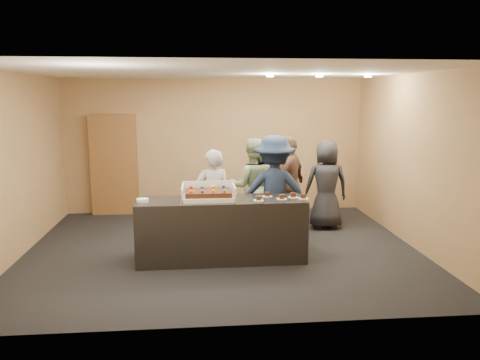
{
  "coord_description": "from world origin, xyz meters",
  "views": [
    {
      "loc": [
        -0.37,
        -7.0,
        2.35
      ],
      "look_at": [
        0.28,
        0.0,
        1.09
      ],
      "focal_mm": 35.0,
      "sensor_mm": 36.0,
      "label": 1
    }
  ],
  "objects_px": {
    "person_server_grey": "(213,198)",
    "cake_box": "(208,196)",
    "sheet_cake": "(208,193)",
    "person_sage_man": "(253,187)",
    "serving_counter": "(221,230)",
    "person_brown_extra": "(289,185)",
    "person_dark_suit": "(326,185)",
    "storage_cabinet": "(114,165)",
    "person_navy_man": "(274,192)",
    "plate_stack": "(142,200)"
  },
  "relations": [
    {
      "from": "person_server_grey",
      "to": "cake_box",
      "type": "bearing_deg",
      "value": 69.6
    },
    {
      "from": "sheet_cake",
      "to": "person_sage_man",
      "type": "xyz_separation_m",
      "value": [
        0.78,
        1.24,
        -0.17
      ]
    },
    {
      "from": "cake_box",
      "to": "serving_counter",
      "type": "bearing_deg",
      "value": -8.82
    },
    {
      "from": "person_sage_man",
      "to": "person_brown_extra",
      "type": "bearing_deg",
      "value": -172.26
    },
    {
      "from": "serving_counter",
      "to": "person_dark_suit",
      "type": "bearing_deg",
      "value": 37.08
    },
    {
      "from": "storage_cabinet",
      "to": "sheet_cake",
      "type": "xyz_separation_m",
      "value": [
        1.81,
        -2.9,
        -0.0
      ]
    },
    {
      "from": "serving_counter",
      "to": "sheet_cake",
      "type": "height_order",
      "value": "sheet_cake"
    },
    {
      "from": "person_navy_man",
      "to": "sheet_cake",
      "type": "bearing_deg",
      "value": 33.53
    },
    {
      "from": "serving_counter",
      "to": "person_server_grey",
      "type": "distance_m",
      "value": 0.74
    },
    {
      "from": "serving_counter",
      "to": "storage_cabinet",
      "type": "distance_m",
      "value": 3.55
    },
    {
      "from": "person_sage_man",
      "to": "person_dark_suit",
      "type": "xyz_separation_m",
      "value": [
        1.35,
        0.26,
        -0.03
      ]
    },
    {
      "from": "cake_box",
      "to": "sheet_cake",
      "type": "bearing_deg",
      "value": -91.02
    },
    {
      "from": "person_brown_extra",
      "to": "person_dark_suit",
      "type": "bearing_deg",
      "value": 142.9
    },
    {
      "from": "sheet_cake",
      "to": "person_dark_suit",
      "type": "relative_size",
      "value": 0.4
    },
    {
      "from": "cake_box",
      "to": "person_dark_suit",
      "type": "bearing_deg",
      "value": 34.7
    },
    {
      "from": "storage_cabinet",
      "to": "person_dark_suit",
      "type": "xyz_separation_m",
      "value": [
        3.94,
        -1.39,
        -0.2
      ]
    },
    {
      "from": "plate_stack",
      "to": "person_server_grey",
      "type": "relative_size",
      "value": 0.11
    },
    {
      "from": "serving_counter",
      "to": "person_brown_extra",
      "type": "bearing_deg",
      "value": 45.58
    },
    {
      "from": "plate_stack",
      "to": "person_server_grey",
      "type": "distance_m",
      "value": 1.24
    },
    {
      "from": "plate_stack",
      "to": "person_navy_man",
      "type": "xyz_separation_m",
      "value": [
        1.96,
        0.62,
        -0.04
      ]
    },
    {
      "from": "person_brown_extra",
      "to": "cake_box",
      "type": "bearing_deg",
      "value": -12.42
    },
    {
      "from": "sheet_cake",
      "to": "person_navy_man",
      "type": "xyz_separation_m",
      "value": [
        1.04,
        0.57,
        -0.12
      ]
    },
    {
      "from": "plate_stack",
      "to": "person_navy_man",
      "type": "height_order",
      "value": "person_navy_man"
    },
    {
      "from": "cake_box",
      "to": "plate_stack",
      "type": "bearing_deg",
      "value": -175.06
    },
    {
      "from": "plate_stack",
      "to": "person_brown_extra",
      "type": "relative_size",
      "value": 0.1
    },
    {
      "from": "serving_counter",
      "to": "cake_box",
      "type": "relative_size",
      "value": 3.19
    },
    {
      "from": "person_brown_extra",
      "to": "person_dark_suit",
      "type": "distance_m",
      "value": 0.75
    },
    {
      "from": "serving_counter",
      "to": "plate_stack",
      "type": "bearing_deg",
      "value": -177.83
    },
    {
      "from": "cake_box",
      "to": "sheet_cake",
      "type": "distance_m",
      "value": 0.06
    },
    {
      "from": "storage_cabinet",
      "to": "person_server_grey",
      "type": "xyz_separation_m",
      "value": [
        1.89,
        -2.23,
        -0.23
      ]
    },
    {
      "from": "sheet_cake",
      "to": "person_sage_man",
      "type": "relative_size",
      "value": 0.39
    },
    {
      "from": "sheet_cake",
      "to": "person_navy_man",
      "type": "height_order",
      "value": "person_navy_man"
    },
    {
      "from": "cake_box",
      "to": "person_brown_extra",
      "type": "xyz_separation_m",
      "value": [
        1.42,
        1.26,
        -0.1
      ]
    },
    {
      "from": "person_server_grey",
      "to": "person_brown_extra",
      "type": "height_order",
      "value": "person_brown_extra"
    },
    {
      "from": "person_navy_man",
      "to": "person_dark_suit",
      "type": "distance_m",
      "value": 1.45
    },
    {
      "from": "cake_box",
      "to": "sheet_cake",
      "type": "relative_size",
      "value": 1.17
    },
    {
      "from": "person_server_grey",
      "to": "serving_counter",
      "type": "bearing_deg",
      "value": 85.38
    },
    {
      "from": "sheet_cake",
      "to": "person_dark_suit",
      "type": "bearing_deg",
      "value": 35.2
    },
    {
      "from": "serving_counter",
      "to": "person_sage_man",
      "type": "bearing_deg",
      "value": 63.58
    },
    {
      "from": "cake_box",
      "to": "sheet_cake",
      "type": "height_order",
      "value": "cake_box"
    },
    {
      "from": "person_dark_suit",
      "to": "person_sage_man",
      "type": "bearing_deg",
      "value": 11.65
    },
    {
      "from": "sheet_cake",
      "to": "plate_stack",
      "type": "relative_size",
      "value": 3.83
    },
    {
      "from": "serving_counter",
      "to": "person_dark_suit",
      "type": "height_order",
      "value": "person_dark_suit"
    },
    {
      "from": "serving_counter",
      "to": "storage_cabinet",
      "type": "relative_size",
      "value": 1.2
    },
    {
      "from": "person_dark_suit",
      "to": "person_brown_extra",
      "type": "bearing_deg",
      "value": 17.6
    },
    {
      "from": "plate_stack",
      "to": "cake_box",
      "type": "bearing_deg",
      "value": 4.94
    },
    {
      "from": "person_sage_man",
      "to": "person_dark_suit",
      "type": "relative_size",
      "value": 1.04
    },
    {
      "from": "storage_cabinet",
      "to": "cake_box",
      "type": "xyz_separation_m",
      "value": [
        1.81,
        -2.87,
        -0.05
      ]
    },
    {
      "from": "cake_box",
      "to": "person_sage_man",
      "type": "bearing_deg",
      "value": 57.21
    },
    {
      "from": "storage_cabinet",
      "to": "person_brown_extra",
      "type": "xyz_separation_m",
      "value": [
        3.23,
        -1.61,
        -0.15
      ]
    }
  ]
}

